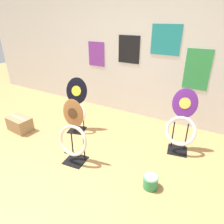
# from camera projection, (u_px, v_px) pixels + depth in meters

# --- Properties ---
(ground_plane) EXTENTS (14.00, 14.00, 0.00)m
(ground_plane) POSITION_uv_depth(u_px,v_px,m) (42.00, 191.00, 2.33)
(ground_plane) COLOR #B7844C
(wall_back) EXTENTS (8.00, 0.07, 2.60)m
(wall_back) POSITION_uv_depth(u_px,v_px,m) (134.00, 49.00, 3.68)
(wall_back) COLOR silver
(wall_back) RESTS_ON ground_plane
(toilet_seat_display_purple_note) EXTENTS (0.47, 0.39, 0.94)m
(toilet_seat_display_purple_note) POSITION_uv_depth(u_px,v_px,m) (181.00, 125.00, 2.86)
(toilet_seat_display_purple_note) COLOR black
(toilet_seat_display_purple_note) RESTS_ON ground_plane
(toilet_seat_display_jazz_black) EXTENTS (0.45, 0.42, 0.92)m
(toilet_seat_display_jazz_black) POSITION_uv_depth(u_px,v_px,m) (76.00, 107.00, 3.42)
(toilet_seat_display_jazz_black) COLOR black
(toilet_seat_display_jazz_black) RESTS_ON ground_plane
(toilet_seat_display_woodgrain) EXTENTS (0.45, 0.31, 0.92)m
(toilet_seat_display_woodgrain) POSITION_uv_depth(u_px,v_px,m) (73.00, 136.00, 2.64)
(toilet_seat_display_woodgrain) COLOR black
(toilet_seat_display_woodgrain) RESTS_ON ground_plane
(paint_can) EXTENTS (0.18, 0.18, 0.16)m
(paint_can) POSITION_uv_depth(u_px,v_px,m) (150.00, 181.00, 2.35)
(paint_can) COLOR #2D8E4C
(paint_can) RESTS_ON ground_plane
(storage_box) EXTENTS (0.44, 0.30, 0.25)m
(storage_box) POSITION_uv_depth(u_px,v_px,m) (20.00, 124.00, 3.54)
(storage_box) COLOR #93754C
(storage_box) RESTS_ON ground_plane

